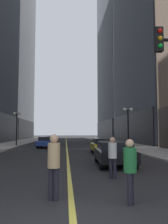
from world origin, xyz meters
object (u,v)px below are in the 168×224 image
(car_black, at_px, (114,152))
(pedestrian_in_white_shirt, at_px, (113,154))
(car_maroon, at_px, (51,139))
(street_lamp_right_mid, at_px, (128,119))
(pedestrian_in_tan_trench, at_px, (54,161))
(pedestrian_in_green_parka, at_px, (130,166))
(car_yellow, at_px, (103,145))
(street_lamp_left_far, at_px, (17,121))
(car_blue, at_px, (46,142))

(car_black, bearing_deg, pedestrian_in_white_shirt, -102.51)
(pedestrian_in_white_shirt, bearing_deg, car_maroon, 98.35)
(car_black, height_order, street_lamp_right_mid, street_lamp_right_mid)
(car_black, bearing_deg, pedestrian_in_tan_trench, -115.03)
(pedestrian_in_green_parka, bearing_deg, pedestrian_in_tan_trench, 165.22)
(car_maroon, bearing_deg, pedestrian_in_white_shirt, -81.65)
(car_yellow, bearing_deg, street_lamp_left_far, 131.35)
(car_blue, bearing_deg, pedestrian_in_white_shirt, -77.62)
(car_yellow, bearing_deg, street_lamp_right_mid, 51.78)
(car_blue, height_order, pedestrian_in_green_parka, pedestrian_in_green_parka)
(car_blue, bearing_deg, pedestrian_in_green_parka, -79.98)
(car_yellow, height_order, street_lamp_left_far, street_lamp_left_far)
(car_yellow, xyz_separation_m, pedestrian_in_green_parka, (-1.52, -13.85, 0.24))
(car_black, relative_size, street_lamp_left_far, 1.00)
(street_lamp_left_far, height_order, street_lamp_right_mid, same)
(pedestrian_in_white_shirt, relative_size, pedestrian_in_green_parka, 0.99)
(car_yellow, xyz_separation_m, street_lamp_left_far, (-9.42, 10.71, 2.54))
(pedestrian_in_white_shirt, height_order, street_lamp_left_far, street_lamp_left_far)
(car_maroon, xyz_separation_m, pedestrian_in_white_shirt, (4.09, -27.86, 0.23))
(car_maroon, bearing_deg, car_blue, -90.51)
(pedestrian_in_tan_trench, relative_size, street_lamp_right_mid, 0.40)
(car_blue, height_order, street_lamp_right_mid, street_lamp_right_mid)
(car_black, distance_m, pedestrian_in_green_parka, 7.05)
(street_lamp_left_far, bearing_deg, car_black, -63.08)
(street_lamp_right_mid, bearing_deg, car_maroon, 123.82)
(street_lamp_right_mid, bearing_deg, pedestrian_in_tan_trench, -111.34)
(street_lamp_right_mid, bearing_deg, street_lamp_left_far, 153.36)
(pedestrian_in_green_parka, bearing_deg, pedestrian_in_white_shirt, 86.22)
(pedestrian_in_green_parka, height_order, street_lamp_right_mid, street_lamp_right_mid)
(car_maroon, relative_size, street_lamp_right_mid, 1.03)
(car_yellow, relative_size, pedestrian_in_tan_trench, 2.40)
(car_black, relative_size, pedestrian_in_white_shirt, 2.70)
(pedestrian_in_green_parka, bearing_deg, car_blue, 100.02)
(car_maroon, distance_m, street_lamp_right_mid, 15.95)
(car_yellow, distance_m, street_lamp_left_far, 14.49)
(car_yellow, relative_size, car_blue, 0.99)
(car_blue, relative_size, street_lamp_left_far, 0.97)
(street_lamp_right_mid, bearing_deg, car_blue, 154.56)
(pedestrian_in_white_shirt, bearing_deg, car_black, 77.49)
(street_lamp_left_far, bearing_deg, pedestrian_in_tan_trench, -76.17)
(street_lamp_left_far, bearing_deg, car_blue, -29.25)
(car_yellow, height_order, car_maroon, same)
(car_blue, xyz_separation_m, street_lamp_right_mid, (8.84, -4.20, 2.54))
(car_yellow, height_order, pedestrian_in_tan_trench, pedestrian_in_tan_trench)
(pedestrian_in_tan_trench, relative_size, pedestrian_in_green_parka, 1.08)
(car_black, xyz_separation_m, street_lamp_left_far, (-8.93, 17.59, 2.54))
(pedestrian_in_tan_trench, xyz_separation_m, street_lamp_right_mid, (6.88, 17.61, 2.21))
(car_yellow, relative_size, street_lamp_left_far, 0.97)
(street_lamp_left_far, xyz_separation_m, street_lamp_right_mid, (12.80, -6.42, 0.00))
(car_maroon, bearing_deg, street_lamp_left_far, -121.23)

